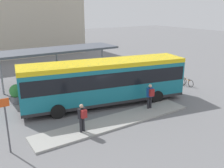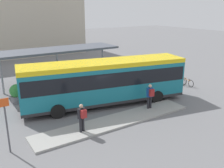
{
  "view_description": "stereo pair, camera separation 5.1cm",
  "coord_description": "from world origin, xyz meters",
  "px_view_note": "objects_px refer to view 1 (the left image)",
  "views": [
    {
      "loc": [
        -8.86,
        -14.51,
        6.78
      ],
      "look_at": [
        0.59,
        0.0,
        1.44
      ],
      "focal_mm": 40.0,
      "sensor_mm": 36.0,
      "label": 1
    },
    {
      "loc": [
        -8.82,
        -14.54,
        6.78
      ],
      "look_at": [
        0.59,
        0.0,
        1.44
      ],
      "focal_mm": 40.0,
      "sensor_mm": 36.0,
      "label": 2
    }
  ],
  "objects_px": {
    "bicycle_white": "(173,79)",
    "platform_sign": "(7,123)",
    "pedestrian_companion": "(150,95)",
    "potted_planter_near_shelter": "(17,93)",
    "bicycle_green": "(179,80)",
    "pedestrian_waiting": "(82,116)",
    "city_bus": "(105,80)",
    "bicycle_orange": "(187,82)"
  },
  "relations": [
    {
      "from": "pedestrian_waiting",
      "to": "bicycle_green",
      "type": "height_order",
      "value": "pedestrian_waiting"
    },
    {
      "from": "city_bus",
      "to": "pedestrian_companion",
      "type": "height_order",
      "value": "city_bus"
    },
    {
      "from": "bicycle_orange",
      "to": "bicycle_white",
      "type": "height_order",
      "value": "bicycle_white"
    },
    {
      "from": "pedestrian_waiting",
      "to": "pedestrian_companion",
      "type": "relative_size",
      "value": 0.95
    },
    {
      "from": "city_bus",
      "to": "pedestrian_waiting",
      "type": "relative_size",
      "value": 7.31
    },
    {
      "from": "pedestrian_companion",
      "to": "bicycle_white",
      "type": "height_order",
      "value": "pedestrian_companion"
    },
    {
      "from": "city_bus",
      "to": "bicycle_green",
      "type": "height_order",
      "value": "city_bus"
    },
    {
      "from": "bicycle_green",
      "to": "potted_planter_near_shelter",
      "type": "relative_size",
      "value": 1.2
    },
    {
      "from": "bicycle_white",
      "to": "platform_sign",
      "type": "relative_size",
      "value": 0.59
    },
    {
      "from": "potted_planter_near_shelter",
      "to": "platform_sign",
      "type": "xyz_separation_m",
      "value": [
        -1.91,
        -6.77,
        0.85
      ]
    },
    {
      "from": "bicycle_orange",
      "to": "bicycle_green",
      "type": "relative_size",
      "value": 0.92
    },
    {
      "from": "pedestrian_companion",
      "to": "bicycle_white",
      "type": "relative_size",
      "value": 1.04
    },
    {
      "from": "bicycle_white",
      "to": "potted_planter_near_shelter",
      "type": "bearing_deg",
      "value": -94.87
    },
    {
      "from": "pedestrian_waiting",
      "to": "bicycle_green",
      "type": "distance_m",
      "value": 12.26
    },
    {
      "from": "potted_planter_near_shelter",
      "to": "bicycle_orange",
      "type": "bearing_deg",
      "value": -16.51
    },
    {
      "from": "city_bus",
      "to": "bicycle_orange",
      "type": "relative_size",
      "value": 7.77
    },
    {
      "from": "city_bus",
      "to": "potted_planter_near_shelter",
      "type": "distance_m",
      "value": 6.67
    },
    {
      "from": "potted_planter_near_shelter",
      "to": "bicycle_white",
      "type": "bearing_deg",
      "value": -10.88
    },
    {
      "from": "bicycle_orange",
      "to": "bicycle_white",
      "type": "distance_m",
      "value": 1.52
    },
    {
      "from": "city_bus",
      "to": "bicycle_green",
      "type": "distance_m",
      "value": 8.43
    },
    {
      "from": "pedestrian_waiting",
      "to": "platform_sign",
      "type": "distance_m",
      "value": 3.85
    },
    {
      "from": "pedestrian_companion",
      "to": "bicycle_orange",
      "type": "distance_m",
      "value": 7.0
    },
    {
      "from": "bicycle_white",
      "to": "potted_planter_near_shelter",
      "type": "height_order",
      "value": "potted_planter_near_shelter"
    },
    {
      "from": "pedestrian_companion",
      "to": "bicycle_orange",
      "type": "height_order",
      "value": "pedestrian_companion"
    },
    {
      "from": "bicycle_green",
      "to": "bicycle_white",
      "type": "height_order",
      "value": "bicycle_green"
    },
    {
      "from": "city_bus",
      "to": "pedestrian_companion",
      "type": "bearing_deg",
      "value": -41.16
    },
    {
      "from": "bicycle_orange",
      "to": "potted_planter_near_shelter",
      "type": "relative_size",
      "value": 1.11
    },
    {
      "from": "bicycle_orange",
      "to": "bicycle_white",
      "type": "bearing_deg",
      "value": 17.81
    },
    {
      "from": "pedestrian_waiting",
      "to": "potted_planter_near_shelter",
      "type": "height_order",
      "value": "pedestrian_waiting"
    },
    {
      "from": "city_bus",
      "to": "bicycle_white",
      "type": "height_order",
      "value": "city_bus"
    },
    {
      "from": "pedestrian_companion",
      "to": "potted_planter_near_shelter",
      "type": "distance_m",
      "value": 9.75
    },
    {
      "from": "pedestrian_waiting",
      "to": "bicycle_white",
      "type": "xyz_separation_m",
      "value": [
        11.64,
        4.39,
        -0.7
      ]
    },
    {
      "from": "platform_sign",
      "to": "bicycle_green",
      "type": "bearing_deg",
      "value": 12.43
    },
    {
      "from": "pedestrian_waiting",
      "to": "potted_planter_near_shelter",
      "type": "distance_m",
      "value": 7.26
    },
    {
      "from": "pedestrian_waiting",
      "to": "bicycle_green",
      "type": "xyz_separation_m",
      "value": [
        11.68,
        3.65,
        -0.69
      ]
    },
    {
      "from": "pedestrian_companion",
      "to": "potted_planter_near_shelter",
      "type": "height_order",
      "value": "pedestrian_companion"
    },
    {
      "from": "bicycle_white",
      "to": "pedestrian_waiting",
      "type": "bearing_deg",
      "value": -63.31
    },
    {
      "from": "platform_sign",
      "to": "pedestrian_companion",
      "type": "bearing_deg",
      "value": 1.86
    },
    {
      "from": "platform_sign",
      "to": "potted_planter_near_shelter",
      "type": "bearing_deg",
      "value": 74.25
    },
    {
      "from": "bicycle_green",
      "to": "bicycle_white",
      "type": "bearing_deg",
      "value": -167.45
    },
    {
      "from": "city_bus",
      "to": "bicycle_white",
      "type": "relative_size",
      "value": 7.23
    },
    {
      "from": "pedestrian_waiting",
      "to": "bicycle_orange",
      "type": "relative_size",
      "value": 1.06
    }
  ]
}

